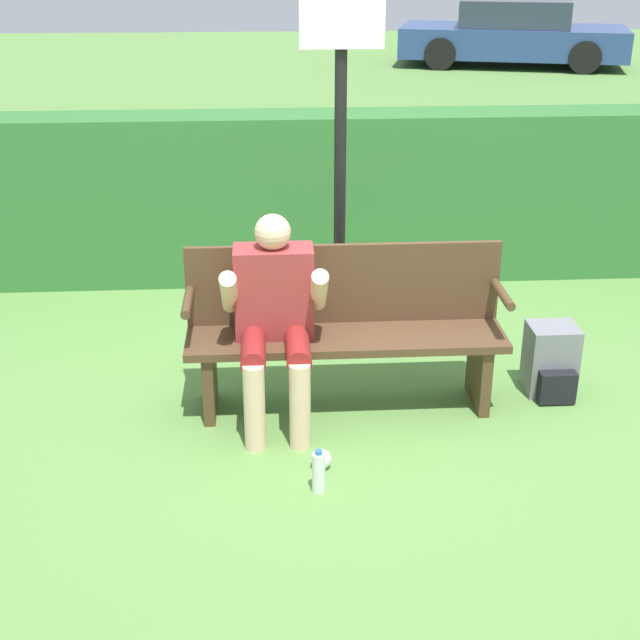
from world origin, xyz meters
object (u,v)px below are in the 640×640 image
Objects in this scene: signpost at (340,144)px; person_seated at (275,311)px; parked_car at (513,34)px; backpack at (551,362)px; park_bench at (345,326)px; water_bottle at (319,472)px.

person_seated is at bearing -119.28° from signpost.
parked_car is (4.45, 12.75, -0.76)m from signpost.
person_seated is 0.50× the size of signpost.
person_seated is 14.32m from parked_car.
parked_car reaches higher than backpack.
signpost reaches higher than person_seated.
park_bench is 0.38× the size of parked_car.
park_bench is 1.23m from backpack.
park_bench is 14.07m from parked_car.
park_bench is at bearing -178.27° from backpack.
signpost is (0.02, 0.59, 0.88)m from park_bench.
water_bottle is at bearing -98.38° from signpost.
backpack is 13.71m from parked_car.
person_seated is 4.93× the size of water_bottle.
water_bottle is at bearing -76.04° from person_seated.
signpost reaches higher than park_bench.
person_seated is 1.10m from signpost.
person_seated is 0.93m from water_bottle.
person_seated is at bearing 103.96° from water_bottle.
backpack reaches higher than water_bottle.
parked_car is (4.47, 13.34, 0.12)m from park_bench.
backpack is at bearing -88.92° from parked_car.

